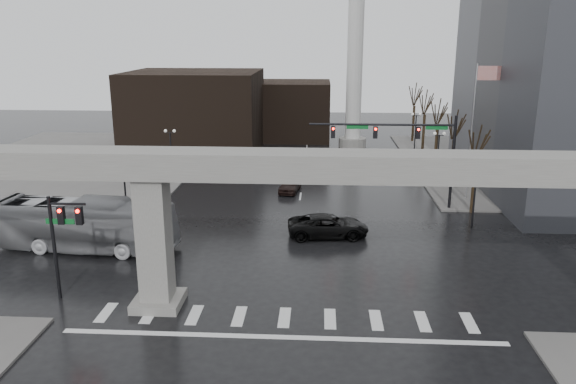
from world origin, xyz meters
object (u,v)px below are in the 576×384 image
(pickup_truck, at_px, (328,226))
(far_car, at_px, (290,185))
(signal_mast_arm, at_px, (408,141))
(city_bus, at_px, (83,225))

(pickup_truck, height_order, far_car, pickup_truck)
(signal_mast_arm, xyz_separation_m, far_car, (-10.04, 4.71, -5.13))
(pickup_truck, distance_m, far_car, 12.53)
(signal_mast_arm, height_order, far_car, signal_mast_arm)
(pickup_truck, bearing_deg, city_bus, 96.55)
(pickup_truck, relative_size, city_bus, 0.46)
(far_car, bearing_deg, signal_mast_arm, -16.34)
(signal_mast_arm, bearing_deg, pickup_truck, -131.92)
(signal_mast_arm, xyz_separation_m, city_bus, (-23.45, -10.86, -4.03))
(signal_mast_arm, relative_size, far_car, 2.97)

